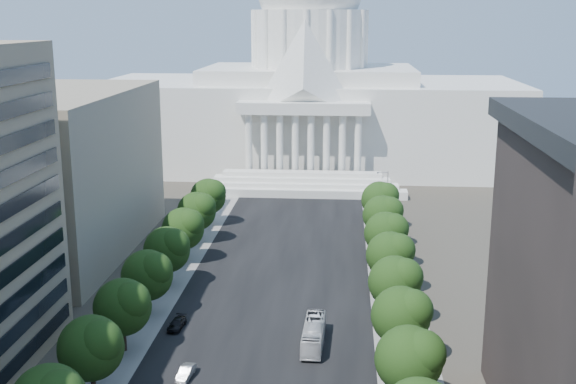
# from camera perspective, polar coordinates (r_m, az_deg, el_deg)

# --- Properties ---
(road_asphalt) EXTENTS (30.00, 260.00, 0.01)m
(road_asphalt) POSITION_cam_1_polar(r_m,az_deg,el_deg) (123.96, -0.61, -6.62)
(road_asphalt) COLOR black
(road_asphalt) RESTS_ON ground
(sidewalk_left) EXTENTS (8.00, 260.00, 0.02)m
(sidewalk_left) POSITION_cam_1_polar(r_m,az_deg,el_deg) (126.98, -9.23, -6.30)
(sidewalk_left) COLOR gray
(sidewalk_left) RESTS_ON ground
(sidewalk_right) EXTENTS (8.00, 260.00, 0.02)m
(sidewalk_right) POSITION_cam_1_polar(r_m,az_deg,el_deg) (123.82, 8.25, -6.79)
(sidewalk_right) COLOR gray
(sidewalk_right) RESTS_ON ground
(capitol) EXTENTS (120.00, 56.00, 73.00)m
(capitol) POSITION_cam_1_polar(r_m,az_deg,el_deg) (212.22, 1.67, 7.43)
(capitol) COLOR white
(capitol) RESTS_ON ground
(office_block_left_far) EXTENTS (38.00, 52.00, 30.00)m
(office_block_left_far) POSITION_cam_1_polar(r_m,az_deg,el_deg) (141.51, -20.00, 1.42)
(office_block_left_far) COLOR gray
(office_block_left_far) RESTS_ON ground
(tree_l_d) EXTENTS (7.79, 7.60, 9.97)m
(tree_l_d) POSITION_cam_1_polar(r_m,az_deg,el_deg) (86.83, -15.15, -11.70)
(tree_l_d) COLOR #33261C
(tree_l_d) RESTS_ON ground
(tree_l_e) EXTENTS (7.79, 7.60, 9.97)m
(tree_l_e) POSITION_cam_1_polar(r_m,az_deg,el_deg) (97.22, -12.80, -8.75)
(tree_l_e) COLOR #33261C
(tree_l_e) RESTS_ON ground
(tree_l_f) EXTENTS (7.79, 7.60, 9.97)m
(tree_l_f) POSITION_cam_1_polar(r_m,az_deg,el_deg) (107.94, -10.93, -6.37)
(tree_l_f) COLOR #33261C
(tree_l_f) RESTS_ON ground
(tree_l_g) EXTENTS (7.79, 7.60, 9.97)m
(tree_l_g) POSITION_cam_1_polar(r_m,az_deg,el_deg) (118.90, -9.42, -4.41)
(tree_l_g) COLOR #33261C
(tree_l_g) RESTS_ON ground
(tree_l_h) EXTENTS (7.79, 7.60, 9.97)m
(tree_l_h) POSITION_cam_1_polar(r_m,az_deg,el_deg) (130.05, -8.17, -2.79)
(tree_l_h) COLOR #33261C
(tree_l_h) RESTS_ON ground
(tree_l_i) EXTENTS (7.79, 7.60, 9.97)m
(tree_l_i) POSITION_cam_1_polar(r_m,az_deg,el_deg) (141.34, -7.12, -1.43)
(tree_l_i) COLOR #33261C
(tree_l_i) RESTS_ON ground
(tree_l_j) EXTENTS (7.79, 7.60, 9.97)m
(tree_l_j) POSITION_cam_1_polar(r_m,az_deg,el_deg) (152.73, -6.23, -0.26)
(tree_l_j) COLOR #33261C
(tree_l_j) RESTS_ON ground
(tree_r_d) EXTENTS (7.79, 7.60, 9.97)m
(tree_r_d) POSITION_cam_1_polar(r_m,az_deg,el_deg) (82.55, 9.77, -12.79)
(tree_r_d) COLOR #33261C
(tree_r_d) RESTS_ON ground
(tree_r_e) EXTENTS (7.79, 7.60, 9.97)m
(tree_r_e) POSITION_cam_1_polar(r_m,az_deg,el_deg) (93.41, 9.12, -9.52)
(tree_r_e) COLOR #33261C
(tree_r_e) RESTS_ON ground
(tree_r_f) EXTENTS (7.79, 7.60, 9.97)m
(tree_r_f) POSITION_cam_1_polar(r_m,az_deg,el_deg) (104.52, 8.62, -6.94)
(tree_r_f) COLOR #33261C
(tree_r_f) RESTS_ON ground
(tree_r_g) EXTENTS (7.79, 7.60, 9.97)m
(tree_r_g) POSITION_cam_1_polar(r_m,az_deg,el_deg) (115.81, 8.22, -4.86)
(tree_r_g) COLOR #33261C
(tree_r_g) RESTS_ON ground
(tree_r_h) EXTENTS (7.79, 7.60, 9.97)m
(tree_r_h) POSITION_cam_1_polar(r_m,az_deg,el_deg) (127.23, 7.89, -3.15)
(tree_r_h) COLOR #33261C
(tree_r_h) RESTS_ON ground
(tree_r_i) EXTENTS (7.79, 7.60, 9.97)m
(tree_r_i) POSITION_cam_1_polar(r_m,az_deg,el_deg) (138.75, 7.61, -1.73)
(tree_r_i) COLOR #33261C
(tree_r_i) RESTS_ON ground
(tree_r_j) EXTENTS (7.79, 7.60, 9.97)m
(tree_r_j) POSITION_cam_1_polar(r_m,az_deg,el_deg) (150.34, 7.38, -0.52)
(tree_r_j) COLOR #33261C
(tree_r_j) RESTS_ON ground
(streetlight_c) EXTENTS (2.61, 0.44, 9.00)m
(streetlight_c) POSITION_cam_1_polar(r_m,az_deg,el_deg) (93.98, 10.06, -9.83)
(streetlight_c) COLOR gray
(streetlight_c) RESTS_ON ground
(streetlight_d) EXTENTS (2.61, 0.44, 9.00)m
(streetlight_d) POSITION_cam_1_polar(r_m,az_deg,el_deg) (117.26, 8.94, -4.98)
(streetlight_d) COLOR gray
(streetlight_d) RESTS_ON ground
(streetlight_e) EXTENTS (2.61, 0.44, 9.00)m
(streetlight_e) POSITION_cam_1_polar(r_m,az_deg,el_deg) (141.12, 8.19, -1.75)
(streetlight_e) COLOR gray
(streetlight_e) RESTS_ON ground
(streetlight_f) EXTENTS (2.61, 0.44, 9.00)m
(streetlight_f) POSITION_cam_1_polar(r_m,az_deg,el_deg) (165.32, 7.67, 0.54)
(streetlight_f) COLOR gray
(streetlight_f) RESTS_ON ground
(car_silver) EXTENTS (1.94, 4.30, 1.37)m
(car_silver) POSITION_cam_1_polar(r_m,az_deg,el_deg) (91.68, -8.06, -13.94)
(car_silver) COLOR #9B9DA2
(car_silver) RESTS_ON ground
(car_dark_b) EXTENTS (2.25, 4.71, 1.33)m
(car_dark_b) POSITION_cam_1_polar(r_m,az_deg,el_deg) (104.95, -8.77, -10.28)
(car_dark_b) COLOR black
(car_dark_b) RESTS_ON ground
(city_bus) EXTENTS (2.98, 11.31, 3.13)m
(city_bus) POSITION_cam_1_polar(r_m,az_deg,el_deg) (98.66, 2.04, -11.15)
(city_bus) COLOR silver
(city_bus) RESTS_ON ground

